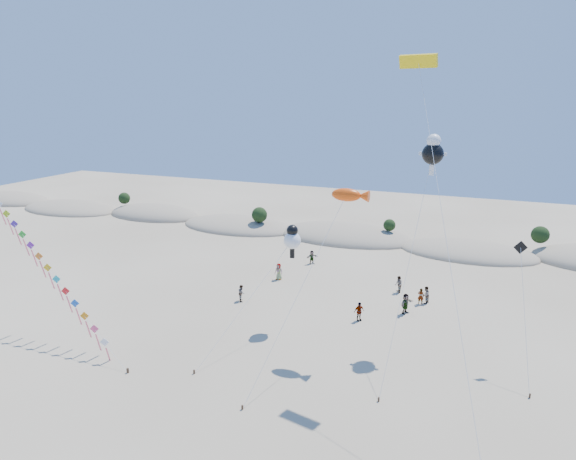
# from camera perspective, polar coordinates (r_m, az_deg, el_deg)

# --- Properties ---
(ground) EXTENTS (160.00, 160.00, 0.00)m
(ground) POSITION_cam_1_polar(r_m,az_deg,el_deg) (29.69, -18.95, -24.34)
(ground) COLOR gray
(ground) RESTS_ON ground
(dune_ridge) EXTENTS (145.30, 11.49, 5.57)m
(dune_ridge) POSITION_cam_1_polar(r_m,az_deg,el_deg) (66.23, 7.58, -0.85)
(dune_ridge) COLOR gray
(dune_ridge) RESTS_ON ground
(fish_kite) EXTENTS (5.16, 10.91, 12.30)m
(fish_kite) POSITION_cam_1_polar(r_m,az_deg,el_deg) (34.85, 7.37, 4.06)
(fish_kite) COLOR #3F2D1E
(fish_kite) RESTS_ON ground
(cartoon_kite_low) EXTENTS (4.28, 10.61, 8.66)m
(cartoon_kite_low) POSITION_cam_1_polar(r_m,az_deg,el_deg) (39.09, 0.49, -1.03)
(cartoon_kite_low) COLOR #3F2D1E
(cartoon_kite_low) RESTS_ON ground
(cartoon_kite_high) EXTENTS (2.25, 11.45, 16.01)m
(cartoon_kite_high) POSITION_cam_1_polar(r_m,az_deg,el_deg) (37.64, 16.80, 8.88)
(cartoon_kite_high) COLOR #3F2D1E
(cartoon_kite_high) RESTS_ON ground
(parafoil_kite) EXTENTS (7.72, 15.38, 21.26)m
(parafoil_kite) POSITION_cam_1_polar(r_m,az_deg,el_deg) (33.22, 15.29, 18.14)
(parafoil_kite) COLOR #3F2D1E
(parafoil_kite) RESTS_ON ground
(dark_kite) EXTENTS (1.73, 5.29, 8.97)m
(dark_kite) POSITION_cam_1_polar(r_m,az_deg,el_deg) (36.75, 26.07, -5.70)
(dark_kite) COLOR #3F2D1E
(dark_kite) RESTS_ON ground
(beachgoers) EXTENTS (30.52, 13.63, 1.85)m
(beachgoers) POSITION_cam_1_polar(r_m,az_deg,el_deg) (46.26, 11.50, -7.42)
(beachgoers) COLOR slate
(beachgoers) RESTS_ON ground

